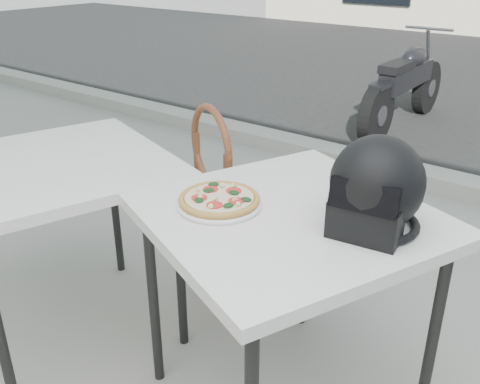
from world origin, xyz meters
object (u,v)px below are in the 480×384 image
Objects in this scene: cafe_table_main at (288,232)px; plate at (219,204)px; pizza at (219,199)px; cafe_table_side at (56,179)px; helmet at (375,189)px; motorcycle at (405,87)px; cafe_chair_side at (230,198)px.

cafe_table_main is 0.25m from plate.
pizza is at bearing 70.00° from plate.
cafe_table_main is 1.03× the size of cafe_table_side.
helmet reaches higher than motorcycle.
plate is 0.02m from pizza.
motorcycle is (-0.03, 3.94, -0.36)m from cafe_table_side.
helmet is at bearing -71.08° from motorcycle.
plate is at bearing 7.15° from cafe_table_side.
pizza is at bearing -78.47° from motorcycle.
cafe_table_side is at bearing -168.24° from cafe_table_main.
helmet is 0.30× the size of cafe_table_side.
plate is 0.32× the size of cafe_chair_side.
cafe_table_side is 3.95m from motorcycle.
cafe_table_side is (-0.80, -0.10, -0.08)m from plate.
cafe_chair_side reaches higher than cafe_table_main.
cafe_table_main is 0.34m from helmet.
cafe_table_side reaches higher than cafe_table_main.
cafe_chair_side reaches higher than pizza.
cafe_table_main is 1.11× the size of cafe_chair_side.
pizza is 3.95m from motorcycle.
pizza is (0.00, 0.00, 0.02)m from plate.
cafe_table_main is 0.26m from pizza.
cafe_chair_side is (0.43, 0.62, -0.19)m from cafe_table_side.
cafe_table_side is at bearing -175.52° from helmet.
helmet reaches higher than cafe_table_main.
motorcycle is at bearing 90.46° from cafe_table_side.
cafe_table_main is at bearing -173.54° from helmet.
cafe_chair_side is 3.36m from motorcycle.
pizza reaches higher than cafe_table_main.
plate reaches higher than cafe_table_side.
motorcycle is (-0.83, 3.84, -0.44)m from plate.
pizza is at bearing -167.30° from helmet.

